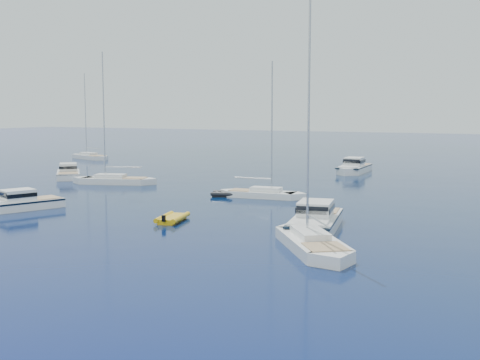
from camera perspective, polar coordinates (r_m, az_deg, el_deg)
The scene contains 11 objects.
ground at distance 31.12m, azimuth -19.46°, elevation -8.73°, with size 400.00×400.00×0.00m, color navy.
motor_cruiser_right at distance 41.06m, azimuth 7.08°, elevation -4.72°, with size 2.91×9.50×2.49m, color silver, non-canonical shape.
motor_cruiser_left at distance 52.12m, azimuth -20.36°, elevation -2.68°, with size 2.49×8.14×2.14m, color white, non-canonical shape.
motor_cruiser_far_l at distance 75.21m, azimuth -15.89°, elevation 0.22°, with size 2.62×8.55×2.24m, color silver, non-canonical shape.
motor_cruiser_horizon at distance 79.46m, azimuth 10.68°, elevation 0.68°, with size 2.95×9.63×2.53m, color white, non-canonical shape.
sailboat_mid_r at distance 35.52m, azimuth 6.81°, elevation -6.51°, with size 2.68×10.30×15.13m, color white, non-canonical shape.
sailboat_mid_l at distance 67.74m, azimuth -11.79°, elevation -0.35°, with size 2.63×10.11×14.86m, color silver, non-canonical shape.
sailboat_centre at distance 55.93m, azimuth 2.13°, elevation -1.66°, with size 2.28×8.78×12.91m, color white, non-canonical shape.
sailboat_far_l at distance 103.44m, azimuth -13.99°, elevation 1.95°, with size 2.59×9.98×14.67m, color silver, non-canonical shape.
tender_yellow at distance 44.27m, azimuth -6.41°, elevation -3.89°, with size 1.96×3.57×0.95m, color #E0AB0D, non-canonical shape.
tender_grey_far at distance 56.60m, azimuth -0.86°, elevation -1.56°, with size 2.07×3.80×0.95m, color black, non-canonical shape.
Camera 1 is at (22.26, -20.21, 8.02)m, focal length 45.17 mm.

